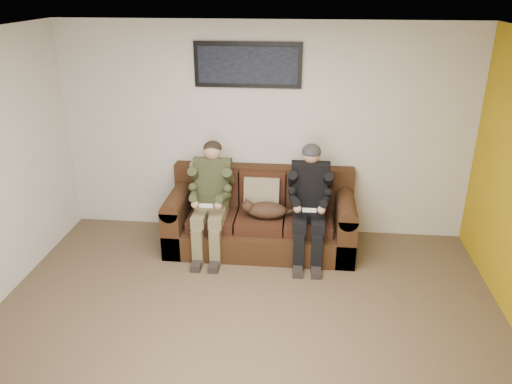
# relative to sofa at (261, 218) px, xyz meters

# --- Properties ---
(floor) EXTENTS (5.00, 5.00, 0.00)m
(floor) POSITION_rel_sofa_xyz_m (-0.00, -1.83, -0.34)
(floor) COLOR brown
(floor) RESTS_ON ground
(ceiling) EXTENTS (5.00, 5.00, 0.00)m
(ceiling) POSITION_rel_sofa_xyz_m (-0.00, -1.83, 2.26)
(ceiling) COLOR silver
(ceiling) RESTS_ON ground
(wall_back) EXTENTS (5.00, 0.00, 5.00)m
(wall_back) POSITION_rel_sofa_xyz_m (-0.00, 0.42, 0.96)
(wall_back) COLOR beige
(wall_back) RESTS_ON ground
(sofa) EXTENTS (2.21, 0.95, 0.90)m
(sofa) POSITION_rel_sofa_xyz_m (0.00, 0.00, 0.00)
(sofa) COLOR #392011
(sofa) RESTS_ON ground
(throw_pillow) EXTENTS (0.42, 0.20, 0.42)m
(throw_pillow) POSITION_rel_sofa_xyz_m (0.00, 0.04, 0.30)
(throw_pillow) COLOR #867857
(throw_pillow) RESTS_ON sofa
(throw_blanket) EXTENTS (0.45, 0.22, 0.08)m
(throw_blanket) POSITION_rel_sofa_xyz_m (-0.67, 0.28, 0.56)
(throw_blanket) COLOR #C7B392
(throw_blanket) RESTS_ON sofa
(person_left) EXTENTS (0.51, 0.87, 1.30)m
(person_left) POSITION_rel_sofa_xyz_m (-0.57, -0.18, 0.39)
(person_left) COLOR #6F6545
(person_left) RESTS_ON sofa
(person_right) EXTENTS (0.51, 0.86, 1.31)m
(person_right) POSITION_rel_sofa_xyz_m (0.57, -0.18, 0.39)
(person_right) COLOR black
(person_right) RESTS_ON sofa
(cat) EXTENTS (0.66, 0.26, 0.24)m
(cat) POSITION_rel_sofa_xyz_m (0.06, -0.19, 0.20)
(cat) COLOR #4C301E
(cat) RESTS_ON sofa
(framed_poster) EXTENTS (1.25, 0.05, 0.52)m
(framed_poster) POSITION_rel_sofa_xyz_m (-0.20, 0.39, 1.76)
(framed_poster) COLOR black
(framed_poster) RESTS_ON wall_back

